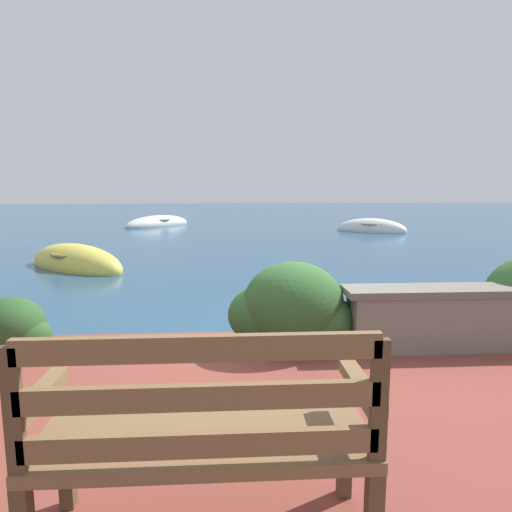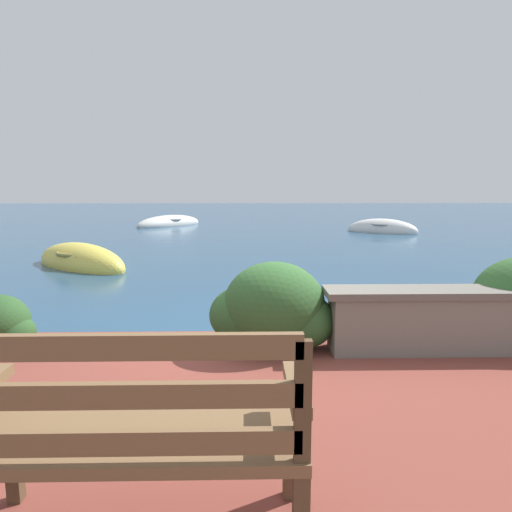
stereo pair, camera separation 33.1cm
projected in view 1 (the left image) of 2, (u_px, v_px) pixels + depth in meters
ground_plane at (282, 352)px, 4.56m from camera, size 80.00×80.00×0.00m
park_bench at (204, 433)px, 1.75m from camera, size 1.33×0.48×0.93m
stone_wall at (482, 317)px, 4.02m from camera, size 2.46×0.39×0.55m
hedge_clump_far_left at (10, 329)px, 3.91m from camera, size 0.71×0.51×0.48m
hedge_clump_left at (291, 310)px, 4.07m from camera, size 1.12×0.81×0.76m
rowboat_nearest at (76, 265)px, 9.19m from camera, size 2.66×2.38×0.86m
rowboat_mid at (371, 230)px, 16.48m from camera, size 2.61×2.10×0.86m
rowboat_far at (158, 224)px, 19.04m from camera, size 2.88×3.22×0.76m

